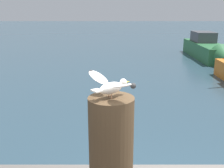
{
  "coord_description": "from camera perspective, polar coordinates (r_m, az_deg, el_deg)",
  "views": [
    {
      "loc": [
        -0.87,
        -2.65,
        2.87
      ],
      "look_at": [
        -0.88,
        -0.22,
        2.19
      ],
      "focal_mm": 43.56,
      "sensor_mm": 36.0,
      "label": 1
    }
  ],
  "objects": [
    {
      "name": "mooring_post",
      "position": [
        2.49,
        -0.02,
        -13.17
      ],
      "size": [
        0.4,
        0.4,
        0.94
      ],
      "primitive_type": "cylinder",
      "color": "#4C3823",
      "rests_on": "harbor_quay"
    },
    {
      "name": "boat_green",
      "position": [
        16.63,
        19.93,
        6.68
      ],
      "size": [
        1.46,
        6.14,
        1.64
      ],
      "color": "#2D6B3D",
      "rests_on": "ground_plane"
    },
    {
      "name": "seagull",
      "position": [
        2.27,
        0.06,
        -0.23
      ],
      "size": [
        0.45,
        0.54,
        0.19
      ],
      "color": "tan",
      "rests_on": "mooring_post"
    }
  ]
}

